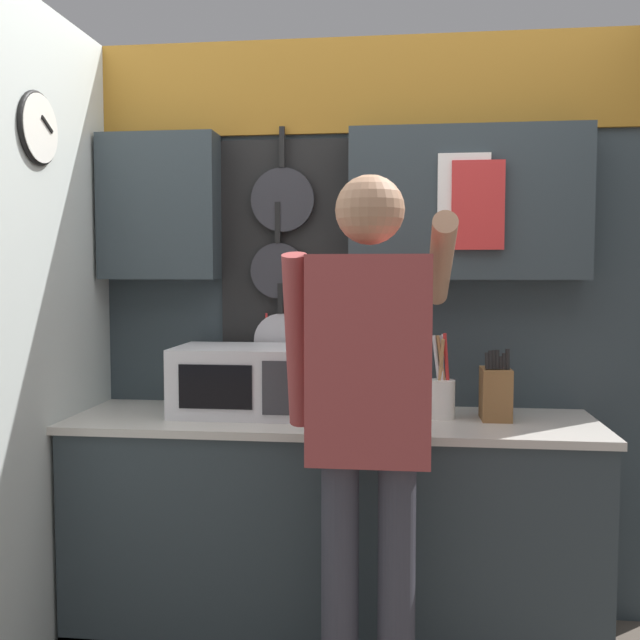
{
  "coord_description": "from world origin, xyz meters",
  "views": [
    {
      "loc": [
        0.27,
        -2.72,
        1.45
      ],
      "look_at": [
        -0.07,
        0.18,
        1.26
      ],
      "focal_mm": 40.0,
      "sensor_mm": 36.0,
      "label": 1
    }
  ],
  "objects_px": {
    "knife_block": "(496,393)",
    "person": "(369,400)",
    "microwave": "(241,380)",
    "utensil_crock": "(442,393)"
  },
  "relations": [
    {
      "from": "knife_block",
      "to": "utensil_crock",
      "type": "relative_size",
      "value": 0.83
    },
    {
      "from": "microwave",
      "to": "person",
      "type": "xyz_separation_m",
      "value": [
        0.54,
        -0.54,
        0.03
      ]
    },
    {
      "from": "knife_block",
      "to": "person",
      "type": "xyz_separation_m",
      "value": [
        -0.46,
        -0.54,
        0.06
      ]
    },
    {
      "from": "microwave",
      "to": "knife_block",
      "type": "xyz_separation_m",
      "value": [
        1.0,
        0.0,
        -0.03
      ]
    },
    {
      "from": "person",
      "to": "utensil_crock",
      "type": "bearing_deg",
      "value": 64.65
    },
    {
      "from": "knife_block",
      "to": "utensil_crock",
      "type": "distance_m",
      "value": 0.2
    },
    {
      "from": "knife_block",
      "to": "person",
      "type": "distance_m",
      "value": 0.71
    },
    {
      "from": "knife_block",
      "to": "person",
      "type": "bearing_deg",
      "value": -130.5
    },
    {
      "from": "knife_block",
      "to": "person",
      "type": "height_order",
      "value": "person"
    },
    {
      "from": "microwave",
      "to": "utensil_crock",
      "type": "relative_size",
      "value": 1.54
    }
  ]
}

